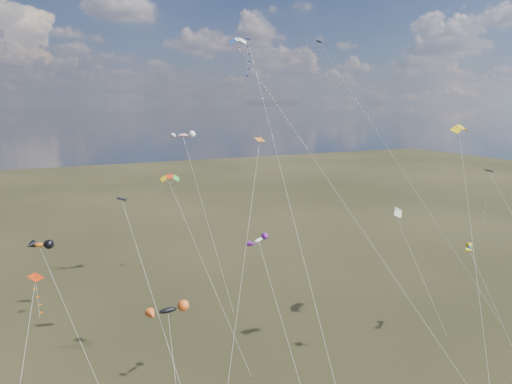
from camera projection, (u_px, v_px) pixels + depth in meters
name	position (u px, v px, depth m)	size (l,w,h in m)	color
diamond_black_high	(331.00, 77.00, 70.94)	(13.16, 27.59, 38.95)	black
diamond_navy_tall	(255.00, 85.00, 51.45)	(5.04, 31.36, 36.82)	#071649
diamond_black_mid	(139.00, 253.00, 45.14)	(3.75, 15.65, 19.70)	black
diamond_red_low	(36.00, 305.00, 38.26)	(4.26, 8.18, 15.17)	#AB2A08
diamond_navy_right	(491.00, 207.00, 49.38)	(4.69, 14.51, 22.30)	#121D50
diamond_orange_center	(250.00, 215.00, 46.03)	(10.55, 13.24, 25.65)	orange
parafoil_yellow	(461.00, 128.00, 50.72)	(10.48, 15.34, 27.32)	gold
parafoil_blue_white	(241.00, 43.00, 56.26)	(13.82, 31.03, 37.61)	#1F53AF
parafoil_striped	(398.00, 210.00, 61.57)	(3.56, 9.77, 15.92)	yellow
parafoil_tricolor	(170.00, 178.00, 54.39)	(6.26, 13.26, 21.26)	gold
novelty_black_orange	(168.00, 311.00, 40.96)	(3.38, 7.49, 11.61)	black
novelty_orange_black	(40.00, 245.00, 46.70)	(6.06, 7.71, 15.62)	orange
novelty_white_purple	(259.00, 241.00, 45.76)	(2.74, 13.50, 16.21)	silver
novelty_redwhite_stripe	(183.00, 136.00, 74.68)	(3.38, 17.99, 24.81)	red
novelty_blue_yellow	(470.00, 248.00, 57.46)	(2.19, 7.81, 11.83)	blue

